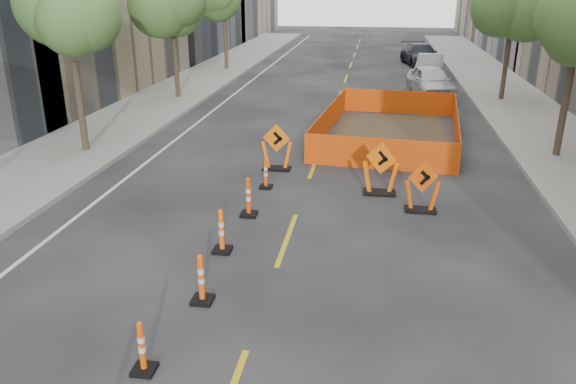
% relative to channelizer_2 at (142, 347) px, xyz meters
% --- Properties ---
extents(ground_plane, '(140.00, 140.00, 0.00)m').
position_rel_channelizer_2_xyz_m(ground_plane, '(1.52, 1.28, -0.47)').
color(ground_plane, black).
extents(sidewalk_left, '(4.00, 90.00, 0.15)m').
position_rel_channelizer_2_xyz_m(sidewalk_left, '(-7.48, 13.28, -0.40)').
color(sidewalk_left, gray).
rests_on(sidewalk_left, ground).
extents(sidewalk_right, '(4.00, 90.00, 0.15)m').
position_rel_channelizer_2_xyz_m(sidewalk_right, '(10.52, 13.28, -0.40)').
color(sidewalk_right, gray).
rests_on(sidewalk_right, ground).
extents(tree_l_b, '(2.80, 2.80, 5.95)m').
position_rel_channelizer_2_xyz_m(tree_l_b, '(-6.88, 11.28, 4.05)').
color(tree_l_b, '#382B1E').
rests_on(tree_l_b, ground).
extents(tree_l_c, '(2.80, 2.80, 5.95)m').
position_rel_channelizer_2_xyz_m(tree_l_c, '(-6.88, 21.28, 4.05)').
color(tree_l_c, '#382B1E').
rests_on(tree_l_c, ground).
extents(tree_l_d, '(2.80, 2.80, 5.95)m').
position_rel_channelizer_2_xyz_m(tree_l_d, '(-6.88, 31.28, 4.05)').
color(tree_l_d, '#382B1E').
rests_on(tree_l_d, ground).
extents(tree_r_c, '(2.80, 2.80, 5.95)m').
position_rel_channelizer_2_xyz_m(tree_r_c, '(9.92, 23.28, 4.05)').
color(tree_r_c, '#382B1E').
rests_on(tree_r_c, ground).
extents(channelizer_2, '(0.37, 0.37, 0.94)m').
position_rel_channelizer_2_xyz_m(channelizer_2, '(0.00, 0.00, 0.00)').
color(channelizer_2, '#DA4909').
rests_on(channelizer_2, ground).
extents(channelizer_3, '(0.41, 0.41, 1.05)m').
position_rel_channelizer_2_xyz_m(channelizer_3, '(0.31, 2.18, 0.05)').
color(channelizer_3, '#F14E0A').
rests_on(channelizer_3, ground).
extents(channelizer_4, '(0.42, 0.42, 1.07)m').
position_rel_channelizer_2_xyz_m(channelizer_4, '(0.12, 4.36, 0.06)').
color(channelizer_4, '#FF5E0A').
rests_on(channelizer_4, ground).
extents(channelizer_5, '(0.43, 0.43, 1.10)m').
position_rel_channelizer_2_xyz_m(channelizer_5, '(0.27, 6.54, 0.08)').
color(channelizer_5, '#E63E09').
rests_on(channelizer_5, ground).
extents(channelizer_6, '(0.37, 0.37, 0.95)m').
position_rel_channelizer_2_xyz_m(channelizer_6, '(0.31, 8.72, 0.00)').
color(channelizer_6, '#DF5009').
rests_on(channelizer_6, ground).
extents(chevron_sign_left, '(1.12, 0.78, 1.56)m').
position_rel_channelizer_2_xyz_m(chevron_sign_left, '(0.33, 10.53, 0.31)').
color(chevron_sign_left, '#FF670A').
rests_on(chevron_sign_left, ground).
extents(chevron_sign_center, '(1.23, 1.02, 1.59)m').
position_rel_channelizer_2_xyz_m(chevron_sign_center, '(3.74, 8.76, 0.32)').
color(chevron_sign_center, '#FF670A').
rests_on(chevron_sign_center, ground).
extents(chevron_sign_right, '(1.09, 0.86, 1.43)m').
position_rel_channelizer_2_xyz_m(chevron_sign_right, '(4.86, 7.59, 0.24)').
color(chevron_sign_right, '#D64A09').
rests_on(chevron_sign_right, ground).
extents(safety_fence, '(5.89, 9.11, 1.08)m').
position_rel_channelizer_2_xyz_m(safety_fence, '(4.13, 15.38, 0.07)').
color(safety_fence, orange).
rests_on(safety_fence, ground).
extents(parked_car_near, '(2.70, 5.02, 1.62)m').
position_rel_channelizer_2_xyz_m(parked_car_near, '(6.37, 24.08, 0.34)').
color(parked_car_near, silver).
rests_on(parked_car_near, ground).
extents(parked_car_mid, '(2.16, 4.53, 1.43)m').
position_rel_channelizer_2_xyz_m(parked_car_mid, '(6.80, 30.76, 0.25)').
color(parked_car_mid, gray).
rests_on(parked_car_mid, ground).
extents(parked_car_far, '(3.10, 5.60, 1.53)m').
position_rel_channelizer_2_xyz_m(parked_car_far, '(6.56, 36.18, 0.30)').
color(parked_car_far, black).
rests_on(parked_car_far, ground).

